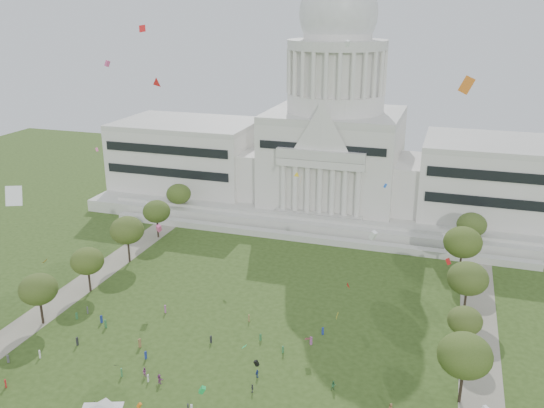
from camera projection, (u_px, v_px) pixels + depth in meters
capitol at (334, 147)px, 195.47m from camera, size 160.00×64.50×91.30m
path_left at (68, 296)px, 141.24m from camera, size 8.00×160.00×0.04m
path_right at (480, 366)px, 113.48m from camera, size 8.00×160.00×0.04m
row_tree_l_2 at (38, 289)px, 126.20m from camera, size 8.42×8.42×11.97m
row_tree_r_2 at (465, 356)px, 100.15m from camera, size 9.55×9.55×13.58m
row_tree_l_3 at (87, 261)px, 140.99m from camera, size 8.12×8.12×11.55m
row_tree_r_3 at (465, 321)px, 116.27m from camera, size 7.01×7.01×9.98m
row_tree_l_4 at (127, 230)px, 157.28m from camera, size 9.29×9.29×13.21m
row_tree_r_4 at (468, 278)px, 129.47m from camera, size 9.19×9.19×13.06m
row_tree_l_5 at (157, 211)px, 174.67m from camera, size 8.33×8.33×11.85m
row_tree_r_5 at (463, 242)px, 147.79m from camera, size 9.82×9.82×13.96m
row_tree_l_6 at (179, 194)px, 191.53m from camera, size 8.19×8.19×11.64m
row_tree_r_6 at (472, 225)px, 163.69m from camera, size 8.42×8.42×11.97m
person_2 at (334, 386)px, 106.09m from camera, size 1.11×0.92×1.97m
person_4 at (252, 388)px, 105.56m from camera, size 0.88×1.13×1.71m
person_5 at (159, 379)px, 108.02m from camera, size 1.96×1.47×1.98m
person_8 at (145, 372)px, 110.16m from camera, size 0.98×0.67×1.89m
person_10 at (257, 373)px, 109.85m from camera, size 0.81×1.10×1.68m
distant_crowd at (156, 345)px, 119.08m from camera, size 67.60×36.78×1.94m
kite_swarm at (219, 258)px, 98.35m from camera, size 86.29×103.59×60.47m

